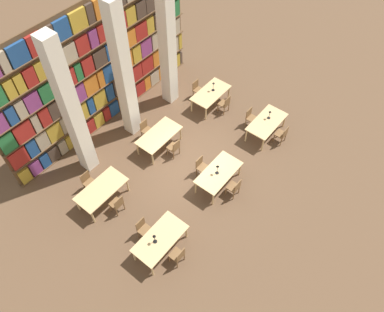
% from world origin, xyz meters
% --- Properties ---
extents(ground_plane, '(40.00, 40.00, 0.00)m').
position_xyz_m(ground_plane, '(0.00, 0.00, 0.00)').
color(ground_plane, brown).
extents(bookshelf_bank, '(9.71, 0.35, 5.50)m').
position_xyz_m(bookshelf_bank, '(-0.00, 4.43, 2.67)').
color(bookshelf_bank, brown).
rests_on(bookshelf_bank, ground_plane).
extents(pillar_left, '(0.53, 0.53, 6.00)m').
position_xyz_m(pillar_left, '(-2.48, 3.13, 3.00)').
color(pillar_left, silver).
rests_on(pillar_left, ground_plane).
extents(pillar_center, '(0.53, 0.53, 6.00)m').
position_xyz_m(pillar_center, '(0.00, 3.13, 3.00)').
color(pillar_center, silver).
rests_on(pillar_center, ground_plane).
extents(pillar_right, '(0.53, 0.53, 6.00)m').
position_xyz_m(pillar_right, '(2.48, 3.13, 3.00)').
color(pillar_right, silver).
rests_on(pillar_right, ground_plane).
extents(reading_table_0, '(1.89, 0.97, 0.74)m').
position_xyz_m(reading_table_0, '(-3.38, -1.51, 0.66)').
color(reading_table_0, tan).
rests_on(reading_table_0, ground_plane).
extents(chair_0, '(0.42, 0.40, 0.90)m').
position_xyz_m(chair_0, '(-3.39, -2.28, 0.49)').
color(chair_0, brown).
rests_on(chair_0, ground_plane).
extents(chair_1, '(0.42, 0.40, 0.90)m').
position_xyz_m(chair_1, '(-3.39, -0.74, 0.49)').
color(chair_1, brown).
rests_on(chair_1, ground_plane).
extents(desk_lamp_0, '(0.14, 0.14, 0.44)m').
position_xyz_m(desk_lamp_0, '(-3.57, -1.46, 1.04)').
color(desk_lamp_0, black).
rests_on(desk_lamp_0, reading_table_0).
extents(reading_table_1, '(1.89, 0.97, 0.74)m').
position_xyz_m(reading_table_1, '(-0.02, -1.43, 0.66)').
color(reading_table_1, tan).
rests_on(reading_table_1, ground_plane).
extents(chair_2, '(0.42, 0.40, 0.90)m').
position_xyz_m(chair_2, '(-0.06, -2.20, 0.49)').
color(chair_2, brown).
rests_on(chair_2, ground_plane).
extents(chair_3, '(0.42, 0.40, 0.90)m').
position_xyz_m(chair_3, '(-0.06, -0.66, 0.49)').
color(chair_3, brown).
rests_on(chair_3, ground_plane).
extents(desk_lamp_1, '(0.14, 0.14, 0.46)m').
position_xyz_m(desk_lamp_1, '(-0.09, -1.41, 1.05)').
color(desk_lamp_1, black).
rests_on(desk_lamp_1, reading_table_1).
extents(reading_table_2, '(1.89, 0.97, 0.74)m').
position_xyz_m(reading_table_2, '(3.33, -1.47, 0.66)').
color(reading_table_2, tan).
rests_on(reading_table_2, ground_plane).
extents(chair_4, '(0.42, 0.40, 0.90)m').
position_xyz_m(chair_4, '(3.33, -2.24, 0.49)').
color(chair_4, brown).
rests_on(chair_4, ground_plane).
extents(chair_5, '(0.42, 0.40, 0.90)m').
position_xyz_m(chair_5, '(3.33, -0.70, 0.49)').
color(chair_5, brown).
rests_on(chair_5, ground_plane).
extents(desk_lamp_2, '(0.14, 0.14, 0.41)m').
position_xyz_m(desk_lamp_2, '(3.54, -1.42, 1.02)').
color(desk_lamp_2, black).
rests_on(desk_lamp_2, reading_table_2).
extents(reading_table_3, '(1.89, 0.97, 0.74)m').
position_xyz_m(reading_table_3, '(-3.27, 1.43, 0.66)').
color(reading_table_3, tan).
rests_on(reading_table_3, ground_plane).
extents(chair_6, '(0.42, 0.40, 0.90)m').
position_xyz_m(chair_6, '(-3.26, 0.66, 0.49)').
color(chair_6, brown).
rests_on(chair_6, ground_plane).
extents(chair_7, '(0.42, 0.40, 0.90)m').
position_xyz_m(chair_7, '(-3.26, 2.20, 0.49)').
color(chair_7, brown).
rests_on(chair_7, ground_plane).
extents(reading_table_4, '(1.89, 0.97, 0.74)m').
position_xyz_m(reading_table_4, '(-0.02, 1.54, 0.66)').
color(reading_table_4, tan).
rests_on(reading_table_4, ground_plane).
extents(chair_8, '(0.42, 0.40, 0.90)m').
position_xyz_m(chair_8, '(0.01, 0.77, 0.49)').
color(chair_8, brown).
rests_on(chair_8, ground_plane).
extents(chair_9, '(0.42, 0.40, 0.90)m').
position_xyz_m(chair_9, '(0.01, 2.31, 0.49)').
color(chair_9, brown).
rests_on(chair_9, ground_plane).
extents(reading_table_5, '(1.89, 0.97, 0.74)m').
position_xyz_m(reading_table_5, '(3.29, 1.42, 0.66)').
color(reading_table_5, tan).
rests_on(reading_table_5, ground_plane).
extents(chair_10, '(0.42, 0.40, 0.90)m').
position_xyz_m(chair_10, '(3.32, 0.65, 0.49)').
color(chair_10, brown).
rests_on(chair_10, ground_plane).
extents(chair_11, '(0.42, 0.40, 0.90)m').
position_xyz_m(chair_11, '(3.32, 2.19, 0.49)').
color(chair_11, brown).
rests_on(chair_11, ground_plane).
extents(desk_lamp_3, '(0.14, 0.14, 0.46)m').
position_xyz_m(desk_lamp_3, '(3.47, 1.42, 1.05)').
color(desk_lamp_3, black).
rests_on(desk_lamp_3, reading_table_5).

